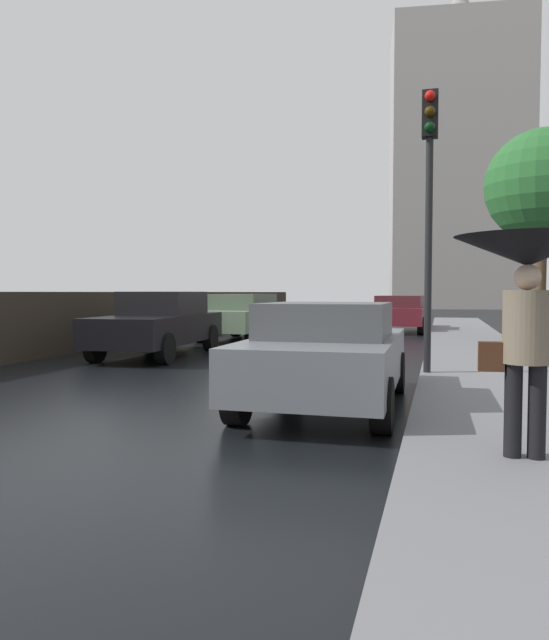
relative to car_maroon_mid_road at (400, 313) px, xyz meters
name	(u,v)px	position (x,y,z in m)	size (l,w,h in m)	color
car_maroon_mid_road	(400,313)	(0.00, 0.00, 0.00)	(2.05, 4.07, 1.36)	maroon
car_green_far_ahead	(243,316)	(-4.43, -5.25, 0.04)	(2.06, 4.01, 1.43)	slate
car_grey_behind_camera	(328,354)	(0.06, -14.97, -0.02)	(1.86, 3.95, 1.35)	slate
car_black_far_lane	(159,323)	(-4.85, -10.00, 0.05)	(2.02, 4.54, 1.50)	black
pedestrian_with_umbrella_near	(527,277)	(2.12, -17.29, 0.89)	(1.16, 1.16, 1.80)	black
traffic_light	(429,180)	(1.25, -12.28, 2.62)	(0.26, 0.39, 4.64)	black
street_tree_near	(542,186)	(4.13, -4.56, 3.70)	(3.12, 3.12, 6.00)	#4C3823
distant_tower	(458,165)	(2.77, 34.19, 12.38)	(12.78, 8.97, 29.34)	#9E9993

